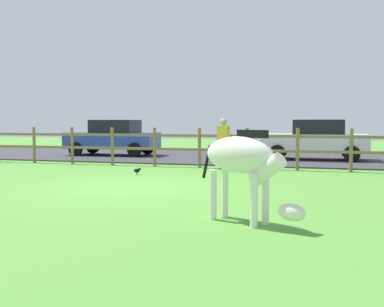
{
  "coord_description": "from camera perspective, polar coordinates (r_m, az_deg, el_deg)",
  "views": [
    {
      "loc": [
        4.44,
        -10.02,
        1.53
      ],
      "look_at": [
        1.27,
        0.65,
        0.77
      ],
      "focal_mm": 43.69,
      "sensor_mm": 36.0,
      "label": 1
    }
  ],
  "objects": [
    {
      "name": "parked_car_white",
      "position": [
        18.87,
        14.8,
        1.69
      ],
      "size": [
        4.05,
        1.98,
        1.56
      ],
      "color": "white",
      "rests_on": "parking_asphalt"
    },
    {
      "name": "crow_on_grass",
      "position": [
        13.59,
        -6.7,
        -2.05
      ],
      "size": [
        0.22,
        0.1,
        0.2
      ],
      "color": "black",
      "rests_on": "ground_plane"
    },
    {
      "name": "zebra",
      "position": [
        7.07,
        6.28,
        -1.04
      ],
      "size": [
        1.76,
        1.15,
        1.41
      ],
      "color": "white",
      "rests_on": "ground_plane"
    },
    {
      "name": "parked_car_blue",
      "position": [
        20.96,
        -9.61,
        1.97
      ],
      "size": [
        4.09,
        2.06,
        1.56
      ],
      "color": "#2D4CAD",
      "rests_on": "parking_asphalt"
    },
    {
      "name": "visitor_near_fence",
      "position": [
        14.97,
        3.86,
        1.51
      ],
      "size": [
        0.4,
        0.29,
        1.64
      ],
      "color": "#232847",
      "rests_on": "ground_plane"
    },
    {
      "name": "ground_plane",
      "position": [
        11.06,
        -7.3,
        -4.08
      ],
      "size": [
        60.0,
        60.0,
        0.0
      ],
      "primitive_type": "plane",
      "color": "#549338"
    },
    {
      "name": "paddock_fence",
      "position": [
        15.85,
        -1.88,
        1.07
      ],
      "size": [
        20.98,
        0.11,
        1.33
      ],
      "color": "olive",
      "rests_on": "ground_plane"
    },
    {
      "name": "parking_asphalt",
      "position": [
        19.88,
        3.59,
        -0.45
      ],
      "size": [
        28.0,
        7.4,
        0.05
      ],
      "primitive_type": "cube",
      "color": "#38383D",
      "rests_on": "ground_plane"
    }
  ]
}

